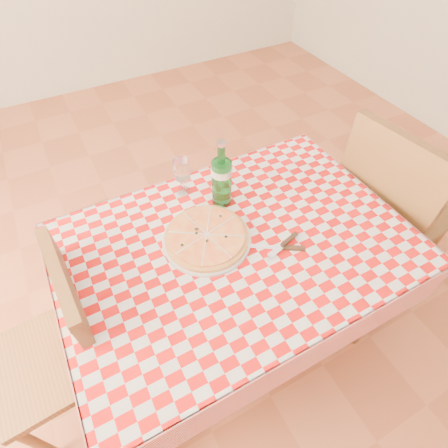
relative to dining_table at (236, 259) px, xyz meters
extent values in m
plane|color=#A15134|center=(0.00, 0.00, -0.66)|extent=(6.00, 6.00, 0.00)
cube|color=brown|center=(0.00, 0.00, 0.07)|extent=(1.20, 0.80, 0.04)
cylinder|color=brown|center=(-0.54, -0.34, -0.30)|extent=(0.06, 0.06, 0.71)
cylinder|color=brown|center=(0.54, -0.34, -0.30)|extent=(0.06, 0.06, 0.71)
cylinder|color=brown|center=(-0.54, 0.34, -0.30)|extent=(0.06, 0.06, 0.71)
cylinder|color=brown|center=(0.54, 0.34, -0.30)|extent=(0.06, 0.06, 0.71)
cube|color=#B60D0B|center=(0.00, 0.00, 0.09)|extent=(1.30, 0.90, 0.01)
cube|color=brown|center=(0.92, -0.02, -0.16)|extent=(0.52, 0.52, 0.04)
cylinder|color=brown|center=(0.75, -0.24, -0.42)|extent=(0.04, 0.04, 0.47)
cylinder|color=brown|center=(1.14, -0.19, -0.42)|extent=(0.04, 0.04, 0.47)
cylinder|color=brown|center=(0.69, 0.15, -0.42)|extent=(0.04, 0.04, 0.47)
cylinder|color=brown|center=(1.09, 0.20, -0.42)|extent=(0.04, 0.04, 0.47)
cube|color=brown|center=(0.71, -0.04, 0.11)|extent=(0.10, 0.46, 0.51)
cube|color=brown|center=(-0.78, 0.05, -0.22)|extent=(0.43, 0.43, 0.04)
cylinder|color=brown|center=(-0.61, 0.24, -0.45)|extent=(0.03, 0.03, 0.42)
cylinder|color=brown|center=(-0.96, 0.22, -0.45)|extent=(0.03, 0.03, 0.42)
cylinder|color=brown|center=(-0.59, -0.11, -0.45)|extent=(0.03, 0.03, 0.42)
cylinder|color=brown|center=(-0.94, -0.13, -0.45)|extent=(0.03, 0.03, 0.42)
cube|color=brown|center=(-0.59, 0.07, 0.02)|extent=(0.07, 0.41, 0.45)
camera|label=1|loc=(-0.42, -0.69, 1.13)|focal=28.00mm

